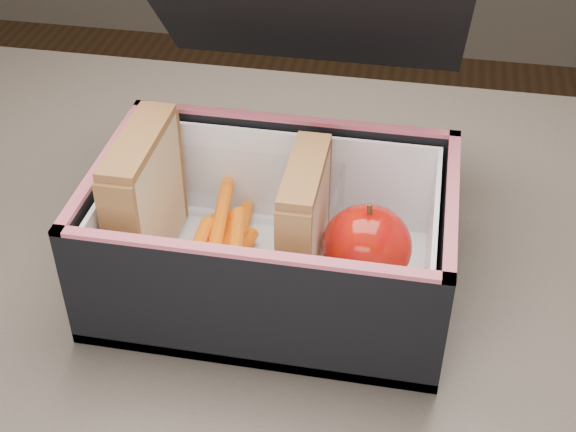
% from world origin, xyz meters
% --- Properties ---
extents(kitchen_table, '(1.20, 0.80, 0.75)m').
position_xyz_m(kitchen_table, '(0.00, 0.00, 0.66)').
color(kitchen_table, brown).
rests_on(kitchen_table, ground).
extents(lunch_bag, '(0.27, 0.30, 0.23)m').
position_xyz_m(lunch_bag, '(-0.01, 0.04, 0.81)').
color(lunch_bag, black).
rests_on(lunch_bag, kitchen_table).
extents(plastic_tub, '(0.17, 0.12, 0.07)m').
position_xyz_m(plastic_tub, '(-0.04, 0.04, 0.80)').
color(plastic_tub, white).
rests_on(plastic_tub, lunch_bag).
extents(sandwich_left, '(0.03, 0.10, 0.11)m').
position_xyz_m(sandwich_left, '(-0.11, 0.04, 0.82)').
color(sandwich_left, '#D4B888').
rests_on(sandwich_left, plastic_tub).
extents(sandwich_right, '(0.03, 0.09, 0.10)m').
position_xyz_m(sandwich_right, '(0.02, 0.04, 0.82)').
color(sandwich_right, '#D4B888').
rests_on(sandwich_right, plastic_tub).
extents(carrot_sticks, '(0.06, 0.15, 0.03)m').
position_xyz_m(carrot_sticks, '(-0.05, 0.03, 0.78)').
color(carrot_sticks, orange).
rests_on(carrot_sticks, plastic_tub).
extents(paper_napkin, '(0.09, 0.09, 0.01)m').
position_xyz_m(paper_napkin, '(0.07, 0.03, 0.77)').
color(paper_napkin, white).
rests_on(paper_napkin, lunch_bag).
extents(red_apple, '(0.09, 0.09, 0.07)m').
position_xyz_m(red_apple, '(0.07, 0.04, 0.80)').
color(red_apple, '#9B030F').
rests_on(red_apple, paper_napkin).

